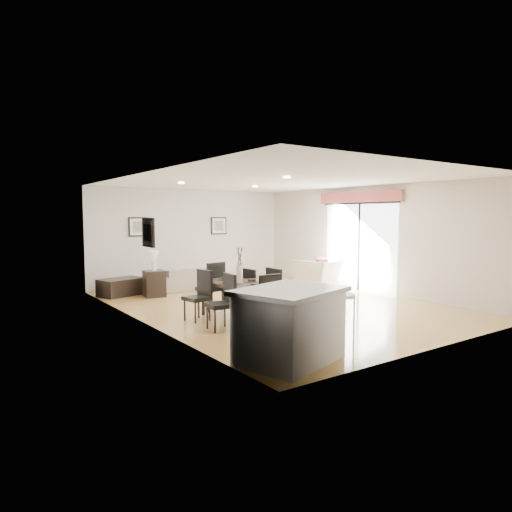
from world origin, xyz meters
TOP-DOWN VIEW (x-y plane):
  - ground at (0.00, 0.00)m, footprint 8.00×8.00m
  - wall_back at (0.00, 4.00)m, footprint 6.00×0.04m
  - wall_front at (0.00, -4.00)m, footprint 6.00×0.04m
  - wall_left at (-3.00, 0.00)m, footprint 0.04×8.00m
  - wall_right at (3.00, 0.00)m, footprint 0.04×8.00m
  - ceiling at (0.00, 0.00)m, footprint 6.00×8.00m
  - sofa at (-0.54, 2.90)m, footprint 2.07×0.98m
  - armchair at (2.34, 1.02)m, footprint 1.37×1.25m
  - courtyard_plant_a at (5.55, -0.71)m, footprint 0.81×0.76m
  - courtyard_plant_b at (5.88, 1.10)m, footprint 0.54×0.54m
  - dining_table at (-1.46, -0.82)m, footprint 0.89×1.70m
  - dining_chair_wnear at (-2.05, -1.24)m, footprint 0.47×0.47m
  - dining_chair_wfar at (-2.05, -0.38)m, footprint 0.48×0.48m
  - dining_chair_enear at (-0.87, -1.23)m, footprint 0.45×0.45m
  - dining_chair_efar at (-0.86, -0.40)m, footprint 0.40×0.40m
  - dining_chair_head at (-1.45, -1.85)m, footprint 0.45×0.45m
  - dining_chair_foot at (-1.45, 0.22)m, footprint 0.51×0.51m
  - vase at (-1.46, -0.82)m, footprint 0.86×1.32m
  - coffee_table at (-2.38, 3.09)m, footprint 1.19×0.91m
  - side_table at (-1.79, 2.46)m, footprint 0.54×0.54m
  - table_lamp at (-1.79, 2.46)m, footprint 0.25×0.25m
  - cushion at (2.23, 0.91)m, footprint 0.36×0.14m
  - kitchen_island at (-2.23, -3.23)m, footprint 1.66×1.44m
  - bar_stool at (-1.26, -3.23)m, footprint 0.37×0.37m
  - framed_print_back_left at (-1.60, 3.97)m, footprint 0.52×0.04m
  - framed_print_back_right at (0.90, 3.97)m, footprint 0.52×0.04m
  - framed_print_left_wall at (-2.97, -0.20)m, footprint 0.04×0.52m
  - sliding_door at (2.96, 0.30)m, footprint 0.12×2.70m
  - courtyard at (6.16, 0.87)m, footprint 6.00×6.00m

SIDE VIEW (x-z plane):
  - ground at x=0.00m, z-range 0.00..0.00m
  - coffee_table at x=-2.38m, z-range 0.00..0.42m
  - sofa at x=-0.54m, z-range 0.00..0.58m
  - side_table at x=-1.79m, z-range 0.00..0.63m
  - courtyard_plant_b at x=5.88m, z-range 0.00..0.73m
  - courtyard_plant_a at x=5.55m, z-range 0.00..0.74m
  - armchair at x=2.34m, z-range 0.00..0.79m
  - dining_chair_efar at x=-0.86m, z-range 0.05..0.94m
  - kitchen_island at x=-2.23m, z-range 0.01..0.99m
  - dining_chair_wfar at x=-2.05m, z-range 0.05..0.99m
  - dining_chair_wnear at x=-2.05m, z-range 0.06..1.01m
  - dining_chair_head at x=-1.45m, z-range 0.06..1.01m
  - dining_chair_enear at x=-0.87m, z-range 0.06..1.04m
  - dining_chair_foot at x=-1.45m, z-range 0.06..1.06m
  - cushion at x=2.23m, z-range 0.45..0.81m
  - dining_table at x=-1.46m, z-range 0.28..0.98m
  - bar_stool at x=-1.26m, z-range 0.29..1.11m
  - courtyard at x=6.16m, z-range -0.08..1.92m
  - table_lamp at x=-1.79m, z-range 0.70..1.18m
  - vase at x=-1.46m, z-range 0.64..1.31m
  - wall_back at x=0.00m, z-range 0.00..2.70m
  - wall_front at x=0.00m, z-range 0.00..2.70m
  - wall_left at x=-3.00m, z-range 0.00..2.70m
  - wall_right at x=3.00m, z-range 0.00..2.70m
  - framed_print_back_left at x=-1.60m, z-range 1.39..1.91m
  - framed_print_back_right at x=0.90m, z-range 1.39..1.91m
  - framed_print_left_wall at x=-2.97m, z-range 1.39..1.91m
  - sliding_door at x=2.96m, z-range 0.38..2.95m
  - ceiling at x=0.00m, z-range 2.69..2.71m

